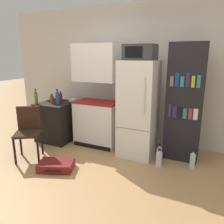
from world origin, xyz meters
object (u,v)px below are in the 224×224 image
(side_table, at_px, (58,121))
(water_bottle_front, at_px, (159,155))
(bookshelf, at_px, (184,103))
(bottle_amber_beer, at_px, (52,99))
(kitchen_hutch, at_px, (97,100))
(bowl, at_px, (73,100))
(refrigerator, at_px, (139,109))
(bottle_ketchup_red, at_px, (61,97))
(bottle_olive_oil, at_px, (36,98))
(chair, at_px, (28,128))
(water_bottle_back, at_px, (193,160))
(suitcase_large_flat, at_px, (56,166))
(water_bottle_middle, at_px, (159,159))
(microwave, at_px, (140,52))
(bottle_blue_soda, at_px, (58,98))

(side_table, relative_size, water_bottle_front, 2.54)
(bookshelf, height_order, bottle_amber_beer, bookshelf)
(kitchen_hutch, bearing_deg, bowl, 168.86)
(side_table, xyz_separation_m, bowl, (0.23, 0.25, 0.42))
(side_table, relative_size, kitchen_hutch, 0.41)
(refrigerator, bearing_deg, bookshelf, 12.30)
(bookshelf, relative_size, bottle_amber_beer, 10.70)
(kitchen_hutch, relative_size, bottle_ketchup_red, 9.57)
(refrigerator, bearing_deg, bottle_olive_oil, -171.22)
(bowl, bearing_deg, bottle_ketchup_red, -164.27)
(bookshelf, relative_size, chair, 2.17)
(kitchen_hutch, height_order, water_bottle_back, kitchen_hutch)
(bookshelf, bearing_deg, refrigerator, -167.70)
(water_bottle_front, bearing_deg, bottle_amber_beer, 178.57)
(chair, bearing_deg, bookshelf, -8.33)
(suitcase_large_flat, bearing_deg, bookshelf, 15.28)
(bookshelf, height_order, suitcase_large_flat, bookshelf)
(kitchen_hutch, height_order, bottle_olive_oil, kitchen_hutch)
(side_table, height_order, refrigerator, refrigerator)
(bottle_ketchup_red, height_order, water_bottle_middle, bottle_ketchup_red)
(bookshelf, bearing_deg, bowl, 178.81)
(bookshelf, xyz_separation_m, bowl, (-2.25, 0.05, -0.15))
(water_bottle_back, bearing_deg, microwave, 172.98)
(bottle_olive_oil, bearing_deg, bottle_amber_beer, 42.26)
(microwave, distance_m, water_bottle_back, 1.91)
(microwave, distance_m, bottle_olive_oil, 2.21)
(water_bottle_back, bearing_deg, water_bottle_middle, -159.47)
(microwave, relative_size, bottle_ketchup_red, 2.43)
(side_table, distance_m, water_bottle_front, 2.20)
(bowl, xyz_separation_m, chair, (-0.13, -1.13, -0.28))
(bottle_ketchup_red, relative_size, suitcase_large_flat, 0.33)
(refrigerator, relative_size, bottle_ketchup_red, 8.17)
(water_bottle_middle, height_order, water_bottle_back, water_bottle_middle)
(microwave, height_order, bottle_ketchup_red, microwave)
(water_bottle_middle, bearing_deg, bottle_olive_oil, -179.79)
(bottle_olive_oil, bearing_deg, bottle_blue_soda, 22.18)
(bottle_olive_oil, bearing_deg, side_table, 45.00)
(microwave, xyz_separation_m, bottle_amber_beer, (-1.80, -0.11, -0.91))
(bottle_amber_beer, distance_m, water_bottle_back, 2.85)
(kitchen_hutch, height_order, refrigerator, kitchen_hutch)
(side_table, distance_m, bottle_ketchup_red, 0.51)
(bowl, bearing_deg, kitchen_hutch, -11.14)
(water_bottle_front, bearing_deg, suitcase_large_flat, -146.23)
(bottle_blue_soda, distance_m, bottle_amber_beer, 0.19)
(microwave, relative_size, water_bottle_front, 1.57)
(bottle_amber_beer, bearing_deg, water_bottle_front, -1.43)
(chair, relative_size, suitcase_large_flat, 1.46)
(bottle_ketchup_red, bearing_deg, refrigerator, -4.39)
(water_bottle_back, bearing_deg, bottle_blue_soda, -179.33)
(refrigerator, xyz_separation_m, bottle_blue_soda, (-1.62, -0.15, 0.10))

